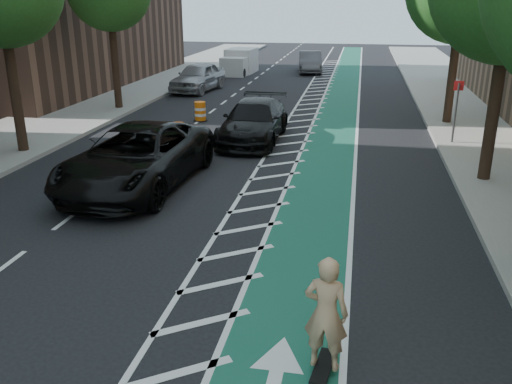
% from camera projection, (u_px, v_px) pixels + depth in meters
% --- Properties ---
extents(ground, '(120.00, 120.00, 0.00)m').
position_uv_depth(ground, '(150.00, 277.00, 11.06)').
color(ground, black).
rests_on(ground, ground).
extents(bike_lane, '(2.00, 90.00, 0.01)m').
position_uv_depth(bike_lane, '(328.00, 154.00, 19.77)').
color(bike_lane, '#18553C').
rests_on(bike_lane, ground).
extents(buffer_strip, '(1.40, 90.00, 0.01)m').
position_uv_depth(buffer_strip, '(287.00, 151.00, 20.04)').
color(buffer_strip, silver).
rests_on(buffer_strip, ground).
extents(sidewalk_left, '(5.00, 90.00, 0.15)m').
position_uv_depth(sidewalk_left, '(18.00, 136.00, 21.94)').
color(sidewalk_left, gray).
rests_on(sidewalk_left, ground).
extents(curb_right, '(0.12, 90.00, 0.16)m').
position_uv_depth(curb_right, '(444.00, 157.00, 19.04)').
color(curb_right, gray).
rests_on(curb_right, ground).
extents(curb_left, '(0.12, 90.00, 0.16)m').
position_uv_depth(curb_left, '(74.00, 139.00, 21.51)').
color(curb_left, gray).
rests_on(curb_left, ground).
extents(sign_post, '(0.35, 0.08, 2.47)m').
position_uv_depth(sign_post, '(456.00, 111.00, 20.36)').
color(sign_post, '#4C4C4C').
rests_on(sign_post, ground).
extents(skateboard, '(0.37, 0.91, 0.12)m').
position_uv_depth(skateboard, '(323.00, 366.00, 8.24)').
color(skateboard, black).
rests_on(skateboard, ground).
extents(skateboarder, '(0.72, 0.53, 1.83)m').
position_uv_depth(skateboarder, '(326.00, 313.00, 7.92)').
color(skateboarder, tan).
rests_on(skateboarder, skateboard).
extents(suv_near, '(3.32, 6.63, 1.80)m').
position_uv_depth(suv_near, '(137.00, 157.00, 16.11)').
color(suv_near, black).
rests_on(suv_near, ground).
extents(suv_far, '(2.25, 5.42, 1.57)m').
position_uv_depth(suv_far, '(254.00, 121.00, 21.33)').
color(suv_far, black).
rests_on(suv_far, ground).
extents(car_silver, '(2.64, 5.19, 1.69)m').
position_uv_depth(car_silver, '(198.00, 77.00, 32.66)').
color(car_silver, '#A1A2A6').
rests_on(car_silver, ground).
extents(car_grey, '(2.21, 4.86, 1.55)m').
position_uv_depth(car_grey, '(310.00, 62.00, 40.84)').
color(car_grey, '#515055').
rests_on(car_grey, ground).
extents(box_truck, '(2.11, 4.33, 1.76)m').
position_uv_depth(box_truck, '(240.00, 62.00, 40.20)').
color(box_truck, silver).
rests_on(box_truck, ground).
extents(barrel_a, '(0.66, 0.66, 0.90)m').
position_uv_depth(barrel_a, '(141.00, 140.00, 19.90)').
color(barrel_a, '#DF620B').
rests_on(barrel_a, ground).
extents(barrel_b, '(0.74, 0.74, 1.01)m').
position_uv_depth(barrel_b, '(177.00, 137.00, 20.12)').
color(barrel_b, '#E95C0C').
rests_on(barrel_b, ground).
extents(barrel_c, '(0.65, 0.65, 0.88)m').
position_uv_depth(barrel_c, '(200.00, 112.00, 24.87)').
color(barrel_c, orange).
rests_on(barrel_c, ground).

